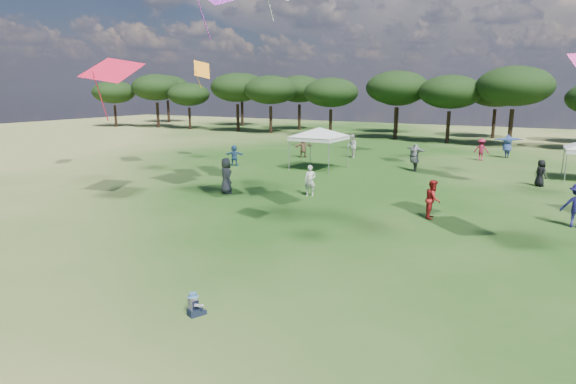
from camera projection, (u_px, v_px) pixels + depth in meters
name	position (u px, v px, depth m)	size (l,w,h in m)	color
ground	(127.00, 360.00, 9.93)	(140.00, 140.00, 0.00)	#234B16
tree_line	(508.00, 89.00, 48.04)	(108.78, 17.63, 7.77)	black
tent_left	(319.00, 129.00, 32.60)	(6.42, 6.42, 3.19)	gray
toddler	(194.00, 305.00, 11.81)	(0.45, 0.49, 0.60)	black
festival_crowd	(435.00, 160.00, 31.50)	(29.52, 23.26, 1.91)	#A51B1B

